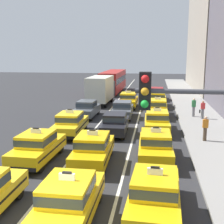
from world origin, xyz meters
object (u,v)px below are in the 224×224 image
object	(u,v)px
bus_left_sixth	(113,80)
taxi_left_third	(70,123)
taxi_right_fifth	(157,99)
box_truck_left_fifth	(101,89)
taxi_right_third	(157,121)
sedan_right_sixth	(157,93)
taxi_center_second	(93,148)
pedestrian_by_storefront	(205,128)
sedan_center_fourth	(123,109)
taxi_right_fourth	(157,108)
taxi_left_second	(37,146)
taxi_center_fifth	(128,100)
taxi_right_nearest	(154,193)
taxi_right_second	(155,145)
pedestrian_mid_block	(194,107)
pedestrian_near_crosswalk	(203,110)
sedan_center_third	(115,123)
taxi_center_nearest	(69,200)
sedan_left_fourth	(87,108)

from	to	relation	value
bus_left_sixth	taxi_left_third	bearing A→B (deg)	-89.45
bus_left_sixth	taxi_right_fifth	bearing A→B (deg)	-60.72
box_truck_left_fifth	taxi_right_third	world-z (taller)	box_truck_left_fifth
taxi_right_fifth	sedan_right_sixth	xyz separation A→B (m)	(-0.06, 5.36, -0.03)
taxi_center_second	pedestrian_by_storefront	distance (m)	8.23
sedan_center_fourth	taxi_right_fourth	world-z (taller)	taxi_right_fourth
taxi_left_second	taxi_center_fifth	xyz separation A→B (m)	(3.50, 17.24, 0.00)
box_truck_left_fifth	taxi_right_nearest	size ratio (longest dim) A/B	1.52
taxi_left_third	taxi_right_second	distance (m)	7.64
sedan_center_fourth	pedestrian_by_storefront	xyz separation A→B (m)	(6.32, -6.95, 0.15)
taxi_right_third	taxi_right_fifth	world-z (taller)	same
box_truck_left_fifth	sedan_center_fourth	world-z (taller)	box_truck_left_fifth
taxi_right_second	taxi_right_fifth	bearing A→B (deg)	89.33
taxi_right_nearest	pedestrian_mid_block	distance (m)	17.91
taxi_center_fifth	pedestrian_mid_block	distance (m)	7.81
pedestrian_near_crosswalk	sedan_center_third	bearing A→B (deg)	-141.34
sedan_center_third	taxi_center_nearest	bearing A→B (deg)	-90.24
box_truck_left_fifth	bus_left_sixth	size ratio (longest dim) A/B	0.63
taxi_center_nearest	taxi_right_second	size ratio (longest dim) A/B	0.99
taxi_right_fifth	pedestrian_mid_block	bearing A→B (deg)	-57.85
sedan_center_third	taxi_right_fifth	xyz separation A→B (m)	(3.17, 11.75, 0.03)
sedan_center_third	taxi_right_fourth	size ratio (longest dim) A/B	0.94
taxi_left_second	pedestrian_mid_block	size ratio (longest dim) A/B	2.67
taxi_right_third	pedestrian_by_storefront	distance (m)	3.94
sedan_center_fourth	taxi_center_fifth	bearing A→B (deg)	89.22
taxi_left_second	pedestrian_mid_block	bearing A→B (deg)	52.21
box_truck_left_fifth	taxi_left_third	bearing A→B (deg)	-89.36
taxi_left_second	sedan_right_sixth	size ratio (longest dim) A/B	1.07
taxi_right_fourth	taxi_center_fifth	bearing A→B (deg)	125.90
sedan_left_fourth	taxi_right_fourth	bearing A→B (deg)	10.28
sedan_center_third	pedestrian_by_storefront	world-z (taller)	pedestrian_by_storefront
taxi_right_third	pedestrian_mid_block	world-z (taller)	taxi_right_third
taxi_right_fifth	taxi_right_second	bearing A→B (deg)	-90.67
taxi_center_nearest	sedan_center_third	distance (m)	11.93
bus_left_sixth	taxi_right_fourth	distance (m)	18.19
bus_left_sixth	taxi_right_fifth	distance (m)	13.58
pedestrian_near_crosswalk	taxi_right_second	bearing A→B (deg)	-110.91
taxi_center_fifth	taxi_right_fifth	xyz separation A→B (m)	(3.16, 0.78, 0.00)
sedan_left_fourth	taxi_right_fourth	world-z (taller)	taxi_right_fourth
taxi_right_second	sedan_right_sixth	distance (m)	22.28
pedestrian_mid_block	taxi_right_fifth	bearing A→B (deg)	122.15
sedan_left_fourth	box_truck_left_fifth	bearing A→B (deg)	89.83
taxi_center_nearest	taxi_right_fourth	size ratio (longest dim) A/B	1.00
taxi_center_second	pedestrian_near_crosswalk	world-z (taller)	taxi_center_second
taxi_center_nearest	sedan_left_fourth	bearing A→B (deg)	100.90
taxi_left_second	pedestrian_near_crosswalk	xyz separation A→B (m)	(10.61, 11.96, 0.09)
bus_left_sixth	box_truck_left_fifth	bearing A→B (deg)	-89.55
taxi_left_second	pedestrian_near_crosswalk	size ratio (longest dim) A/B	2.82
pedestrian_near_crosswalk	pedestrian_by_storefront	world-z (taller)	pedestrian_by_storefront
taxi_right_fourth	taxi_right_third	bearing A→B (deg)	-90.70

